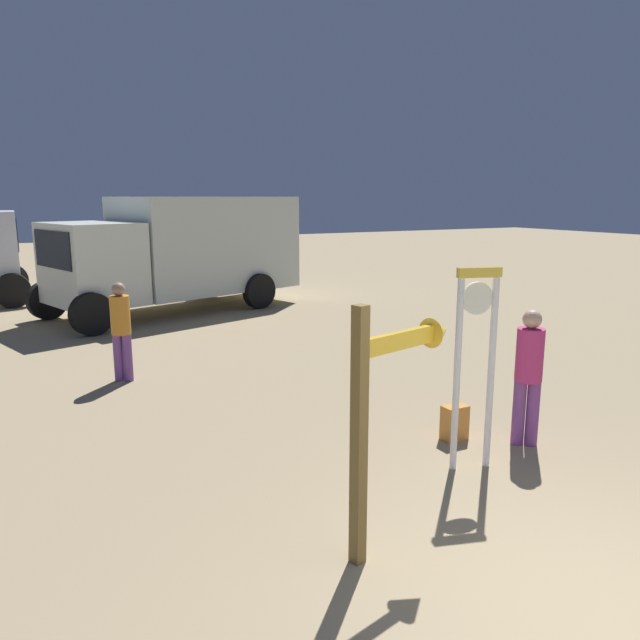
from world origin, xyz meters
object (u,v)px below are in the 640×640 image
arrow_sign (394,385)px  box_truck_near (184,249)px  person_distant (121,327)px  backpack (454,423)px  standing_clock (475,350)px  person_near_clock (529,371)px

arrow_sign → box_truck_near: bearing=82.5°
arrow_sign → person_distant: size_ratio=1.33×
backpack → arrow_sign: bearing=-142.6°
box_truck_near → arrow_sign: bearing=-97.5°
box_truck_near → person_distant: bearing=-114.8°
standing_clock → backpack: (0.35, 0.67, -1.08)m
box_truck_near → standing_clock: bearing=-89.5°
arrow_sign → backpack: (1.93, 1.47, -1.17)m
standing_clock → box_truck_near: size_ratio=0.32×
person_near_clock → box_truck_near: (-1.05, 10.35, 0.66)m
person_near_clock → backpack: bearing=140.6°
person_distant → standing_clock: bearing=-61.6°
arrow_sign → person_distant: arrow_sign is taller
arrow_sign → person_distant: bearing=100.7°
person_near_clock → backpack: 1.05m
person_near_clock → person_distant: person_near_clock is taller
standing_clock → box_truck_near: 10.51m
backpack → person_distant: person_distant is taller
standing_clock → person_near_clock: standing_clock is taller
standing_clock → box_truck_near: box_truck_near is taller
backpack → box_truck_near: 9.94m
person_distant → box_truck_near: size_ratio=0.23×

